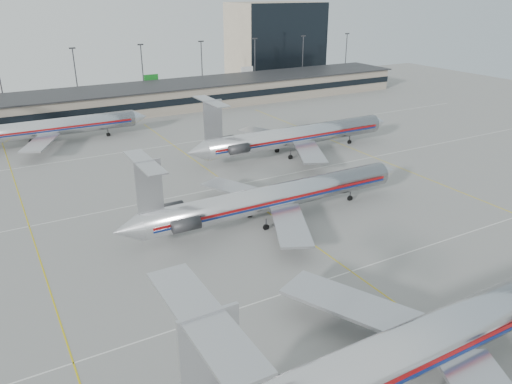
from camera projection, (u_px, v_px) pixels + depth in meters
ground at (418, 319)px, 47.75m from camera, size 260.00×260.00×0.00m
apron_markings at (351, 271)px, 55.80m from camera, size 160.00×0.15×0.02m
terminal at (127, 101)px, 125.50m from camera, size 162.00×17.00×6.25m
light_mast_row at (110, 71)px, 134.74m from camera, size 163.60×0.40×15.28m
distant_building at (275, 40)px, 174.37m from camera, size 30.00×20.00×25.00m
jet_foreground at (432, 339)px, 39.15m from camera, size 50.50×29.73×13.22m
jet_second_row at (270, 198)px, 66.91m from camera, size 43.71×25.74×11.44m
jet_third_row at (293, 136)px, 94.02m from camera, size 44.48×27.36×12.16m
jet_back_row at (40, 129)px, 99.56m from camera, size 42.41×26.09×11.60m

